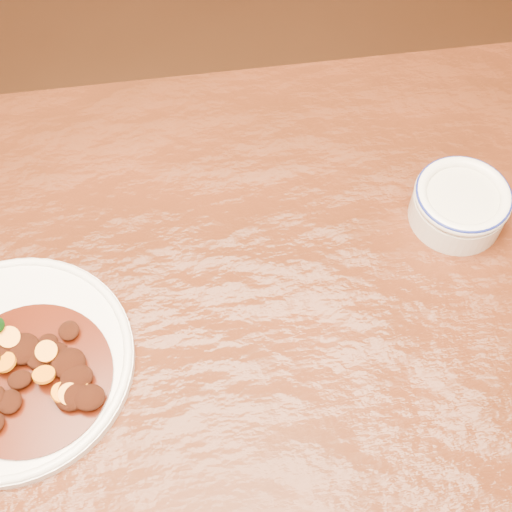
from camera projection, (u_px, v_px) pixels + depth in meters
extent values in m
plane|color=#462411|center=(229.00, 504.00, 1.45)|extent=(4.00, 4.00, 0.00)
cube|color=#4C1E0D|center=(209.00, 363.00, 0.83)|extent=(1.59, 1.05, 0.04)
cylinder|color=white|center=(12.00, 364.00, 0.80)|extent=(0.28, 0.28, 0.01)
torus|color=white|center=(11.00, 362.00, 0.80)|extent=(0.27, 0.27, 0.01)
cylinder|color=#411307|center=(31.00, 378.00, 0.79)|extent=(0.18, 0.18, 0.00)
ellipsoid|color=black|center=(72.00, 394.00, 0.77)|extent=(0.04, 0.04, 0.02)
ellipsoid|color=black|center=(68.00, 363.00, 0.78)|extent=(0.04, 0.04, 0.02)
ellipsoid|color=black|center=(89.00, 398.00, 0.76)|extent=(0.03, 0.03, 0.02)
ellipsoid|color=black|center=(40.00, 357.00, 0.79)|extent=(0.03, 0.03, 0.02)
ellipsoid|color=black|center=(10.00, 402.00, 0.76)|extent=(0.03, 0.03, 0.01)
ellipsoid|color=black|center=(20.00, 380.00, 0.77)|extent=(0.03, 0.02, 0.01)
ellipsoid|color=black|center=(23.00, 349.00, 0.79)|extent=(0.04, 0.04, 0.02)
ellipsoid|color=black|center=(48.00, 342.00, 0.80)|extent=(0.02, 0.02, 0.01)
ellipsoid|color=black|center=(58.00, 351.00, 0.79)|extent=(0.02, 0.02, 0.01)
ellipsoid|color=black|center=(77.00, 378.00, 0.77)|extent=(0.04, 0.03, 0.02)
ellipsoid|color=black|center=(69.00, 331.00, 0.80)|extent=(0.02, 0.02, 0.01)
cylinder|color=orange|center=(62.00, 393.00, 0.76)|extent=(0.03, 0.03, 0.01)
cylinder|color=orange|center=(78.00, 390.00, 0.77)|extent=(0.03, 0.03, 0.02)
cylinder|color=orange|center=(46.00, 351.00, 0.78)|extent=(0.03, 0.03, 0.01)
cylinder|color=orange|center=(5.00, 362.00, 0.78)|extent=(0.03, 0.03, 0.01)
cylinder|color=orange|center=(44.00, 375.00, 0.77)|extent=(0.03, 0.03, 0.02)
cylinder|color=orange|center=(69.00, 394.00, 0.76)|extent=(0.03, 0.03, 0.01)
cylinder|color=orange|center=(9.00, 337.00, 0.79)|extent=(0.03, 0.03, 0.01)
cylinder|color=silver|center=(458.00, 209.00, 0.90)|extent=(0.12, 0.12, 0.04)
cylinder|color=beige|center=(462.00, 198.00, 0.88)|extent=(0.09, 0.09, 0.01)
torus|color=silver|center=(463.00, 196.00, 0.88)|extent=(0.12, 0.12, 0.02)
torus|color=navy|center=(464.00, 194.00, 0.87)|extent=(0.12, 0.12, 0.01)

